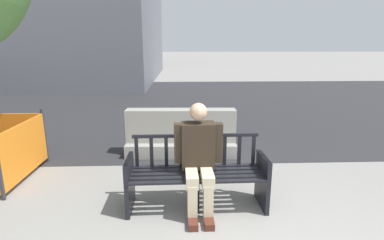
# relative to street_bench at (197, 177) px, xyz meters

# --- Properties ---
(street_asphalt) EXTENTS (120.00, 12.00, 0.01)m
(street_asphalt) POSITION_rel_street_bench_xyz_m (0.56, 7.34, -0.39)
(street_asphalt) COLOR #28282B
(street_asphalt) RESTS_ON ground
(street_bench) EXTENTS (1.70, 0.55, 0.88)m
(street_bench) POSITION_rel_street_bench_xyz_m (0.00, 0.00, 0.00)
(street_bench) COLOR black
(street_bench) RESTS_ON ground
(seated_person) EXTENTS (0.58, 0.72, 1.31)m
(seated_person) POSITION_rel_street_bench_xyz_m (0.02, -0.06, 0.29)
(seated_person) COLOR #2D2319
(seated_person) RESTS_ON ground
(jersey_barrier_centre) EXTENTS (2.02, 0.74, 0.84)m
(jersey_barrier_centre) POSITION_rel_street_bench_xyz_m (-0.18, 1.92, -0.06)
(jersey_barrier_centre) COLOR gray
(jersey_barrier_centre) RESTS_ON ground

